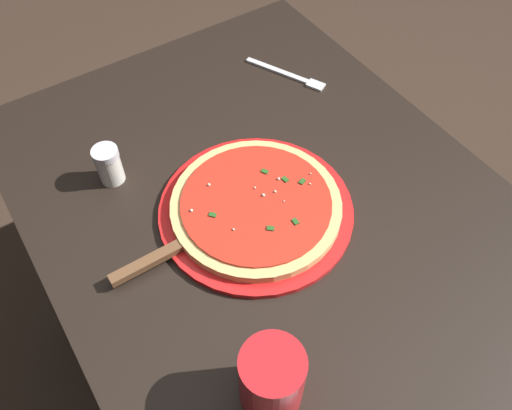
% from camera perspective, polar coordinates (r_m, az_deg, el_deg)
% --- Properties ---
extents(ground_plane, '(5.00, 5.00, 0.00)m').
position_cam_1_polar(ground_plane, '(1.58, 1.14, -16.98)').
color(ground_plane, '#38281E').
extents(restaurant_table, '(1.04, 0.77, 0.76)m').
position_cam_1_polar(restaurant_table, '(1.03, 1.68, -5.15)').
color(restaurant_table, black).
rests_on(restaurant_table, ground_plane).
extents(serving_plate, '(0.33, 0.33, 0.01)m').
position_cam_1_polar(serving_plate, '(0.90, -0.00, -0.57)').
color(serving_plate, red).
rests_on(serving_plate, restaurant_table).
extents(pizza, '(0.29, 0.29, 0.02)m').
position_cam_1_polar(pizza, '(0.89, 0.00, 0.01)').
color(pizza, '#DBB26B').
rests_on(pizza, serving_plate).
extents(pizza_server, '(0.07, 0.22, 0.01)m').
position_cam_1_polar(pizza_server, '(0.85, -9.17, -4.92)').
color(pizza_server, silver).
rests_on(pizza_server, serving_plate).
extents(cup_tall_drink, '(0.09, 0.09, 0.12)m').
position_cam_1_polar(cup_tall_drink, '(0.71, 1.71, -18.39)').
color(cup_tall_drink, '#B2191E').
rests_on(cup_tall_drink, restaurant_table).
extents(fork, '(0.18, 0.10, 0.00)m').
position_cam_1_polar(fork, '(1.16, 3.65, 13.90)').
color(fork, silver).
rests_on(fork, restaurant_table).
extents(parmesan_shaker, '(0.05, 0.05, 0.07)m').
position_cam_1_polar(parmesan_shaker, '(0.96, -15.71, 4.23)').
color(parmesan_shaker, silver).
rests_on(parmesan_shaker, restaurant_table).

